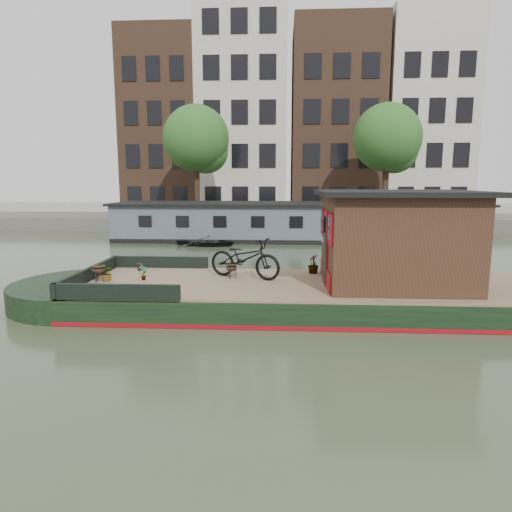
# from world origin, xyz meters

# --- Properties ---
(ground) EXTENTS (120.00, 120.00, 0.00)m
(ground) POSITION_xyz_m (0.00, 0.00, 0.00)
(ground) COLOR #303A25
(ground) RESTS_ON ground
(houseboat_hull) EXTENTS (14.01, 4.02, 0.60)m
(houseboat_hull) POSITION_xyz_m (-1.33, 0.00, 0.27)
(houseboat_hull) COLOR black
(houseboat_hull) RESTS_ON ground
(houseboat_deck) EXTENTS (11.80, 3.80, 0.05)m
(houseboat_deck) POSITION_xyz_m (0.00, 0.00, 0.62)
(houseboat_deck) COLOR #785E4A
(houseboat_deck) RESTS_ON houseboat_hull
(bow_bulwark) EXTENTS (3.00, 4.00, 0.35)m
(bow_bulwark) POSITION_xyz_m (-5.07, 0.00, 0.82)
(bow_bulwark) COLOR black
(bow_bulwark) RESTS_ON houseboat_deck
(cabin) EXTENTS (4.00, 3.50, 2.42)m
(cabin) POSITION_xyz_m (2.19, 0.00, 1.88)
(cabin) COLOR black
(cabin) RESTS_ON houseboat_deck
(bicycle) EXTENTS (2.25, 1.51, 1.12)m
(bicycle) POSITION_xyz_m (-1.74, 0.56, 1.21)
(bicycle) COLOR black
(bicycle) RESTS_ON houseboat_deck
(potted_plant_a) EXTENTS (0.25, 0.27, 0.42)m
(potted_plant_a) POSITION_xyz_m (-4.47, 0.10, 0.86)
(potted_plant_a) COLOR #973C2B
(potted_plant_a) RESTS_ON houseboat_deck
(potted_plant_c) EXTENTS (0.54, 0.53, 0.45)m
(potted_plant_c) POSITION_xyz_m (-5.43, -0.10, 0.88)
(potted_plant_c) COLOR #AD4232
(potted_plant_c) RESTS_ON houseboat_deck
(potted_plant_d) EXTENTS (0.39, 0.39, 0.55)m
(potted_plant_d) POSITION_xyz_m (0.20, 1.33, 0.93)
(potted_plant_d) COLOR brown
(potted_plant_d) RESTS_ON houseboat_deck
(brazier_front) EXTENTS (0.46, 0.46, 0.38)m
(brazier_front) POSITION_xyz_m (-2.11, 0.53, 0.84)
(brazier_front) COLOR black
(brazier_front) RESTS_ON houseboat_deck
(brazier_rear) EXTENTS (0.43, 0.43, 0.43)m
(brazier_rear) POSITION_xyz_m (-5.60, -0.14, 0.86)
(brazier_rear) COLOR black
(brazier_rear) RESTS_ON houseboat_deck
(bollard_port) EXTENTS (0.19, 0.19, 0.22)m
(bollard_port) POSITION_xyz_m (-4.98, 1.42, 0.76)
(bollard_port) COLOR black
(bollard_port) RESTS_ON houseboat_deck
(bollard_stbd) EXTENTS (0.16, 0.16, 0.18)m
(bollard_stbd) POSITION_xyz_m (-5.60, -1.57, 0.74)
(bollard_stbd) COLOR black
(bollard_stbd) RESTS_ON houseboat_deck
(dinghy) EXTENTS (3.46, 2.78, 0.64)m
(dinghy) POSITION_xyz_m (-4.65, 11.48, 0.32)
(dinghy) COLOR black
(dinghy) RESTS_ON ground
(far_houseboat) EXTENTS (20.40, 4.40, 2.11)m
(far_houseboat) POSITION_xyz_m (0.00, 14.00, 0.97)
(far_houseboat) COLOR #4C5665
(far_houseboat) RESTS_ON ground
(quay) EXTENTS (60.00, 6.00, 0.90)m
(quay) POSITION_xyz_m (0.00, 20.50, 0.45)
(quay) COLOR #47443F
(quay) RESTS_ON ground
(townhouse_row) EXTENTS (27.25, 8.00, 16.50)m
(townhouse_row) POSITION_xyz_m (0.15, 27.50, 7.90)
(townhouse_row) COLOR brown
(townhouse_row) RESTS_ON ground
(tree_left) EXTENTS (4.40, 4.40, 7.40)m
(tree_left) POSITION_xyz_m (-6.36, 19.07, 5.89)
(tree_left) COLOR #332316
(tree_left) RESTS_ON quay
(tree_right) EXTENTS (4.40, 4.40, 7.40)m
(tree_right) POSITION_xyz_m (6.14, 19.07, 5.89)
(tree_right) COLOR #332316
(tree_right) RESTS_ON quay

